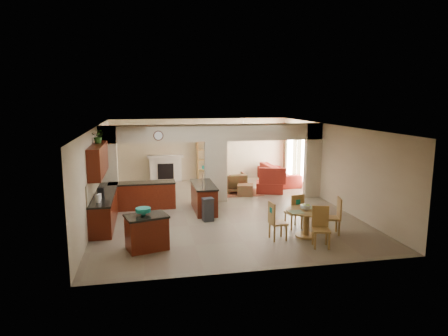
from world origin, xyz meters
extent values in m
plane|color=#746850|center=(0.00, 0.00, 0.00)|extent=(10.00, 10.00, 0.00)
plane|color=white|center=(0.00, 0.00, 2.80)|extent=(10.00, 10.00, 0.00)
plane|color=#C5B590|center=(0.00, 5.00, 1.40)|extent=(8.00, 0.00, 8.00)
plane|color=#C5B590|center=(0.00, -5.00, 1.40)|extent=(8.00, 0.00, 8.00)
plane|color=#C5B590|center=(-4.00, 0.00, 1.40)|extent=(0.00, 10.00, 10.00)
plane|color=#C5B590|center=(4.00, 0.00, 1.40)|extent=(0.00, 10.00, 10.00)
cube|color=#C5B590|center=(-3.70, 1.00, 1.40)|extent=(0.60, 0.25, 2.80)
cube|color=#C5B590|center=(0.00, 1.00, 1.10)|extent=(0.80, 0.25, 2.20)
cube|color=#C5B590|center=(3.70, 1.00, 1.40)|extent=(0.60, 0.25, 2.80)
cube|color=#C5B590|center=(0.00, 1.00, 2.50)|extent=(8.00, 0.25, 0.60)
cube|color=#3B0E06|center=(-3.70, -0.80, 0.43)|extent=(0.60, 3.20, 0.86)
cube|color=black|center=(-3.70, -0.80, 0.89)|extent=(0.62, 3.22, 0.05)
cube|color=tan|center=(-3.98, -0.80, 1.20)|extent=(0.02, 3.20, 0.55)
cube|color=#3B0E06|center=(-2.60, 0.57, 0.43)|extent=(2.20, 0.60, 0.86)
cube|color=black|center=(-2.60, 0.57, 0.89)|extent=(2.22, 0.62, 0.05)
cube|color=#3B0E06|center=(-3.82, -0.80, 1.92)|extent=(0.35, 2.40, 0.90)
cube|color=#3B0E06|center=(-0.60, -0.10, 0.43)|extent=(0.65, 1.80, 0.86)
cube|color=black|center=(-0.60, -0.10, 0.89)|extent=(0.70, 1.85, 0.05)
cube|color=silver|center=(-0.60, -0.95, 0.42)|extent=(0.58, 0.04, 0.70)
cylinder|color=#492418|center=(-2.00, 0.85, 2.45)|extent=(0.34, 0.03, 0.34)
cube|color=brown|center=(1.20, 2.10, 0.01)|extent=(1.60, 1.30, 0.01)
cube|color=beige|center=(-1.60, 4.84, 0.55)|extent=(1.40, 0.28, 1.10)
cube|color=black|center=(-1.60, 4.70, 0.50)|extent=(0.70, 0.04, 0.70)
cube|color=beige|center=(-1.60, 4.82, 1.15)|extent=(1.60, 0.35, 0.10)
cube|color=#A37638|center=(0.35, 4.82, 0.90)|extent=(1.00, 0.32, 1.80)
cube|color=white|center=(3.97, 2.30, 1.20)|extent=(0.02, 0.90, 1.90)
cube|color=white|center=(3.97, 4.00, 1.20)|extent=(0.02, 0.90, 1.90)
cube|color=white|center=(3.97, 3.15, 1.05)|extent=(0.02, 0.70, 2.10)
cube|color=#3A1F17|center=(3.93, 1.70, 1.20)|extent=(0.10, 0.28, 2.30)
cube|color=#3A1F17|center=(3.93, 2.90, 1.20)|extent=(0.10, 0.28, 2.30)
cube|color=#3A1F17|center=(3.93, 3.40, 1.20)|extent=(0.10, 0.28, 2.30)
cube|color=#3A1F17|center=(3.93, 4.60, 1.20)|extent=(0.10, 0.28, 2.30)
cylinder|color=white|center=(1.50, 3.00, 2.56)|extent=(1.00, 1.00, 0.10)
cube|color=#3B0E06|center=(-2.48, -3.22, 0.41)|extent=(1.10, 0.90, 0.82)
cube|color=black|center=(-2.48, -3.22, 0.84)|extent=(1.16, 0.96, 0.05)
cylinder|color=#128171|center=(-2.55, -3.17, 0.96)|extent=(0.37, 0.37, 0.18)
cube|color=#29292B|center=(-0.64, -1.25, 0.33)|extent=(0.35, 0.31, 0.66)
cylinder|color=#A37638|center=(1.75, -3.15, 0.73)|extent=(1.11, 1.11, 0.04)
cylinder|color=#A37638|center=(1.75, -3.15, 0.38)|extent=(0.16, 0.16, 0.71)
cylinder|color=#A37638|center=(1.75, -3.15, 0.03)|extent=(0.56, 0.56, 0.06)
cylinder|color=#89B927|center=(1.72, -3.16, 0.83)|extent=(0.29, 0.29, 0.15)
imported|color=maroon|center=(3.30, 3.68, 0.40)|extent=(2.78, 1.18, 0.80)
cube|color=maroon|center=(2.36, 2.00, 0.21)|extent=(1.24, 1.12, 0.42)
imported|color=maroon|center=(1.00, 2.33, 0.39)|extent=(0.87, 0.89, 0.78)
cube|color=maroon|center=(1.29, 1.72, 0.21)|extent=(0.73, 0.73, 0.43)
imported|color=#204913|center=(-3.82, -0.42, 2.58)|extent=(0.44, 0.40, 0.42)
cube|color=#A37638|center=(1.69, -2.37, 0.45)|extent=(0.49, 0.49, 0.05)
cube|color=#A37638|center=(1.82, -2.17, 0.22)|extent=(0.04, 0.04, 0.44)
cube|color=#A37638|center=(1.49, -2.23, 0.22)|extent=(0.04, 0.04, 0.44)
cube|color=#A37638|center=(1.89, -2.50, 0.22)|extent=(0.04, 0.04, 0.44)
cube|color=#A37638|center=(1.56, -2.57, 0.22)|extent=(0.04, 0.04, 0.44)
cube|color=#A37638|center=(1.73, -2.55, 0.75)|extent=(0.42, 0.12, 0.55)
cube|color=#128171|center=(1.73, -2.58, 0.82)|extent=(0.14, 0.04, 0.14)
cube|color=#A37638|center=(2.54, -3.07, 0.45)|extent=(0.51, 0.51, 0.05)
cube|color=#A37638|center=(2.41, -2.86, 0.22)|extent=(0.04, 0.04, 0.44)
cube|color=#A37638|center=(2.33, -3.19, 0.22)|extent=(0.04, 0.04, 0.44)
cube|color=#A37638|center=(2.74, -2.94, 0.22)|extent=(0.04, 0.04, 0.44)
cube|color=#A37638|center=(2.66, -3.27, 0.22)|extent=(0.04, 0.04, 0.44)
cube|color=#A37638|center=(2.72, -3.11, 0.75)|extent=(0.14, 0.42, 0.55)
cube|color=#128171|center=(2.74, -3.12, 0.82)|extent=(0.04, 0.14, 0.14)
cube|color=#A37638|center=(1.81, -3.96, 0.45)|extent=(0.51, 0.51, 0.05)
cube|color=#A37638|center=(1.60, -4.08, 0.22)|extent=(0.04, 0.04, 0.44)
cube|color=#A37638|center=(1.93, -4.17, 0.22)|extent=(0.04, 0.04, 0.44)
cube|color=#A37638|center=(1.69, -3.75, 0.22)|extent=(0.04, 0.04, 0.44)
cube|color=#A37638|center=(2.02, -3.84, 0.22)|extent=(0.04, 0.04, 0.44)
cube|color=#A37638|center=(1.86, -3.77, 0.75)|extent=(0.42, 0.14, 0.55)
cube|color=#128171|center=(1.86, -3.75, 0.82)|extent=(0.14, 0.04, 0.14)
cube|color=#A37638|center=(0.94, -3.20, 0.45)|extent=(0.45, 0.45, 0.05)
cube|color=#A37638|center=(1.12, -3.36, 0.22)|extent=(0.04, 0.04, 0.44)
cube|color=#A37638|center=(1.09, -3.02, 0.22)|extent=(0.04, 0.04, 0.44)
cube|color=#A37638|center=(0.78, -3.38, 0.22)|extent=(0.04, 0.04, 0.44)
cube|color=#A37638|center=(0.75, -3.05, 0.22)|extent=(0.04, 0.04, 0.44)
cube|color=#A37638|center=(0.75, -3.22, 0.75)|extent=(0.07, 0.42, 0.55)
cube|color=#128171|center=(0.72, -3.22, 0.82)|extent=(0.02, 0.14, 0.14)
camera|label=1|loc=(-2.44, -12.87, 3.72)|focal=32.00mm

